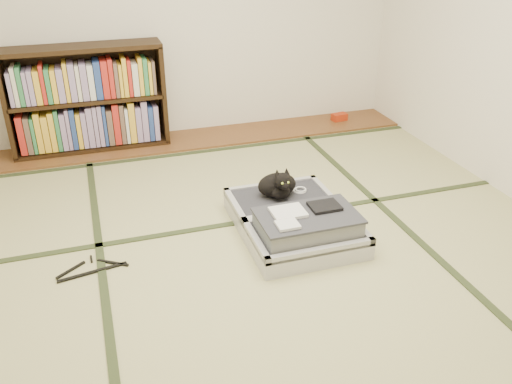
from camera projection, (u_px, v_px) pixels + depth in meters
name	position (u px, v px, depth m)	size (l,w,h in m)	color
floor	(265.00, 252.00, 3.43)	(4.50, 4.50, 0.00)	tan
wood_strip	(198.00, 139.00, 5.11)	(4.00, 0.50, 0.02)	brown
red_item	(339.00, 117.00, 5.52)	(0.15, 0.09, 0.07)	#A9290D
room_shell	(268.00, 13.00, 2.75)	(4.50, 4.50, 4.50)	white
tatami_borders	(243.00, 215.00, 3.84)	(4.00, 4.50, 0.01)	#2D381E
bookcase	(88.00, 101.00, 4.71)	(1.34, 0.31, 0.92)	black
suitcase	(296.00, 222.00, 3.57)	(0.71, 0.95, 0.28)	#B0B0B5
cat	(278.00, 185.00, 3.75)	(0.32, 0.32, 0.25)	black
cable_coil	(300.00, 190.00, 3.87)	(0.10, 0.10, 0.02)	white
hanger	(92.00, 269.00, 3.26)	(0.43, 0.23, 0.01)	black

